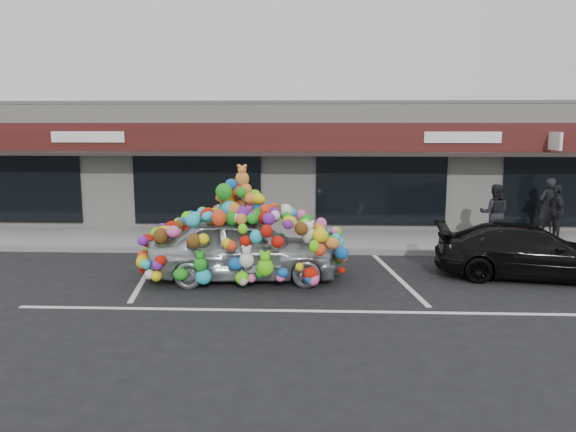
{
  "coord_description": "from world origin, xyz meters",
  "views": [
    {
      "loc": [
        0.78,
        -12.72,
        3.61
      ],
      "look_at": [
        0.16,
        1.4,
        1.25
      ],
      "focal_mm": 35.0,
      "sensor_mm": 36.0,
      "label": 1
    }
  ],
  "objects_px": {
    "pedestrian_b": "(494,213)",
    "toy_car": "(244,240)",
    "pedestrian_c": "(556,212)",
    "pedestrian_a": "(547,207)",
    "black_sedan": "(529,251)"
  },
  "relations": [
    {
      "from": "toy_car",
      "to": "pedestrian_b",
      "type": "height_order",
      "value": "toy_car"
    },
    {
      "from": "pedestrian_a",
      "to": "pedestrian_b",
      "type": "bearing_deg",
      "value": -4.42
    },
    {
      "from": "pedestrian_b",
      "to": "pedestrian_c",
      "type": "distance_m",
      "value": 2.0
    },
    {
      "from": "toy_car",
      "to": "black_sedan",
      "type": "relative_size",
      "value": 1.11
    },
    {
      "from": "black_sedan",
      "to": "pedestrian_c",
      "type": "xyz_separation_m",
      "value": [
        2.15,
        3.73,
        0.36
      ]
    },
    {
      "from": "black_sedan",
      "to": "pedestrian_b",
      "type": "xyz_separation_m",
      "value": [
        0.21,
        3.28,
        0.38
      ]
    },
    {
      "from": "toy_car",
      "to": "pedestrian_a",
      "type": "bearing_deg",
      "value": -65.98
    },
    {
      "from": "toy_car",
      "to": "pedestrian_b",
      "type": "distance_m",
      "value": 7.82
    },
    {
      "from": "pedestrian_b",
      "to": "toy_car",
      "type": "bearing_deg",
      "value": 40.97
    },
    {
      "from": "pedestrian_a",
      "to": "pedestrian_c",
      "type": "relative_size",
      "value": 1.09
    },
    {
      "from": "toy_car",
      "to": "pedestrian_a",
      "type": "height_order",
      "value": "toy_car"
    },
    {
      "from": "pedestrian_a",
      "to": "pedestrian_c",
      "type": "xyz_separation_m",
      "value": [
        0.05,
        -0.53,
        -0.07
      ]
    },
    {
      "from": "pedestrian_b",
      "to": "pedestrian_a",
      "type": "bearing_deg",
      "value": -140.05
    },
    {
      "from": "toy_car",
      "to": "pedestrian_c",
      "type": "height_order",
      "value": "toy_car"
    },
    {
      "from": "pedestrian_b",
      "to": "pedestrian_c",
      "type": "bearing_deg",
      "value": -154.3
    }
  ]
}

